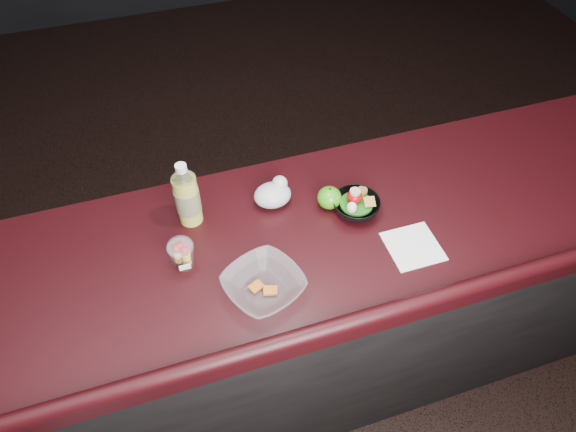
% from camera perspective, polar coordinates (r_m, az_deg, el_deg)
% --- Properties ---
extents(room_shell, '(8.00, 8.00, 8.00)m').
position_cam_1_polar(room_shell, '(0.86, 3.53, 16.82)').
color(room_shell, black).
rests_on(room_shell, ground).
extents(counter, '(4.06, 0.71, 1.02)m').
position_cam_1_polar(counter, '(2.04, -1.20, -11.68)').
color(counter, black).
rests_on(counter, ground).
extents(lemonade_bottle, '(0.08, 0.08, 0.24)m').
position_cam_1_polar(lemonade_bottle, '(1.63, -11.13, 1.98)').
color(lemonade_bottle, gold).
rests_on(lemonade_bottle, counter).
extents(fruit_cup, '(0.08, 0.08, 0.11)m').
position_cam_1_polar(fruit_cup, '(1.54, -11.73, -4.08)').
color(fruit_cup, white).
rests_on(fruit_cup, counter).
extents(green_apple, '(0.08, 0.08, 0.08)m').
position_cam_1_polar(green_apple, '(1.69, 4.62, 2.05)').
color(green_apple, '#25870F').
rests_on(green_apple, counter).
extents(plastic_bag, '(0.13, 0.10, 0.09)m').
position_cam_1_polar(plastic_bag, '(1.69, -1.62, 2.51)').
color(plastic_bag, silver).
rests_on(plastic_bag, counter).
extents(snack_bowl, '(0.18, 0.18, 0.08)m').
position_cam_1_polar(snack_bowl, '(1.69, 7.55, 1.23)').
color(snack_bowl, black).
rests_on(snack_bowl, counter).
extents(takeout_bowl, '(0.29, 0.29, 0.05)m').
position_cam_1_polar(takeout_bowl, '(1.49, -2.73, -7.64)').
color(takeout_bowl, silver).
rests_on(takeout_bowl, counter).
extents(paper_napkin, '(0.16, 0.16, 0.00)m').
position_cam_1_polar(paper_napkin, '(1.64, 13.72, -3.30)').
color(paper_napkin, white).
rests_on(paper_napkin, counter).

